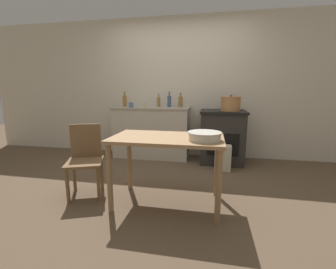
% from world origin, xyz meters
% --- Properties ---
extents(ground_plane, '(14.00, 14.00, 0.00)m').
position_xyz_m(ground_plane, '(0.00, 0.00, 0.00)').
color(ground_plane, brown).
extents(wall_back, '(8.00, 0.07, 2.55)m').
position_xyz_m(wall_back, '(0.00, 1.58, 1.27)').
color(wall_back, beige).
rests_on(wall_back, ground_plane).
extents(counter_cabinet, '(1.40, 0.53, 0.94)m').
position_xyz_m(counter_cabinet, '(-0.48, 1.30, 0.47)').
color(counter_cabinet, beige).
rests_on(counter_cabinet, ground_plane).
extents(stove, '(0.76, 0.67, 0.90)m').
position_xyz_m(stove, '(0.81, 1.23, 0.45)').
color(stove, '#2D2B28').
rests_on(stove, ground_plane).
extents(work_table, '(1.18, 0.67, 0.76)m').
position_xyz_m(work_table, '(0.16, -0.41, 0.65)').
color(work_table, '#A87F56').
rests_on(work_table, ground_plane).
extents(chair, '(0.52, 0.52, 0.84)m').
position_xyz_m(chair, '(-0.85, -0.35, 0.45)').
color(chair, brown).
rests_on(chair, ground_plane).
extents(flour_sack, '(0.25, 0.17, 0.40)m').
position_xyz_m(flour_sack, '(0.81, 0.79, 0.20)').
color(flour_sack, beige).
rests_on(flour_sack, ground_plane).
extents(stock_pot, '(0.32, 0.32, 0.26)m').
position_xyz_m(stock_pot, '(0.91, 1.15, 1.02)').
color(stock_pot, '#B77A47').
rests_on(stock_pot, stove).
extents(mixing_bowl_large, '(0.33, 0.33, 0.08)m').
position_xyz_m(mixing_bowl_large, '(0.55, -0.51, 0.80)').
color(mixing_bowl_large, silver).
rests_on(mixing_bowl_large, work_table).
extents(bottle_far_left, '(0.08, 0.08, 0.28)m').
position_xyz_m(bottle_far_left, '(-1.00, 1.33, 1.05)').
color(bottle_far_left, olive).
rests_on(bottle_far_left, counter_cabinet).
extents(bottle_left, '(0.08, 0.08, 0.26)m').
position_xyz_m(bottle_left, '(0.05, 1.39, 1.04)').
color(bottle_left, olive).
rests_on(bottle_left, counter_cabinet).
extents(bottle_mid_left, '(0.06, 0.06, 0.24)m').
position_xyz_m(bottle_mid_left, '(-0.36, 1.40, 1.03)').
color(bottle_mid_left, olive).
rests_on(bottle_mid_left, counter_cabinet).
extents(bottle_center_left, '(0.07, 0.07, 0.28)m').
position_xyz_m(bottle_center_left, '(-0.15, 1.36, 1.05)').
color(bottle_center_left, '#3D5675').
rests_on(bottle_center_left, counter_cabinet).
extents(cup_center, '(0.07, 0.07, 0.09)m').
position_xyz_m(cup_center, '(-0.57, 1.27, 0.98)').
color(cup_center, beige).
rests_on(cup_center, counter_cabinet).
extents(cup_center_right, '(0.08, 0.08, 0.09)m').
position_xyz_m(cup_center_right, '(-0.79, 1.12, 0.98)').
color(cup_center_right, '#4C6B99').
rests_on(cup_center_right, counter_cabinet).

